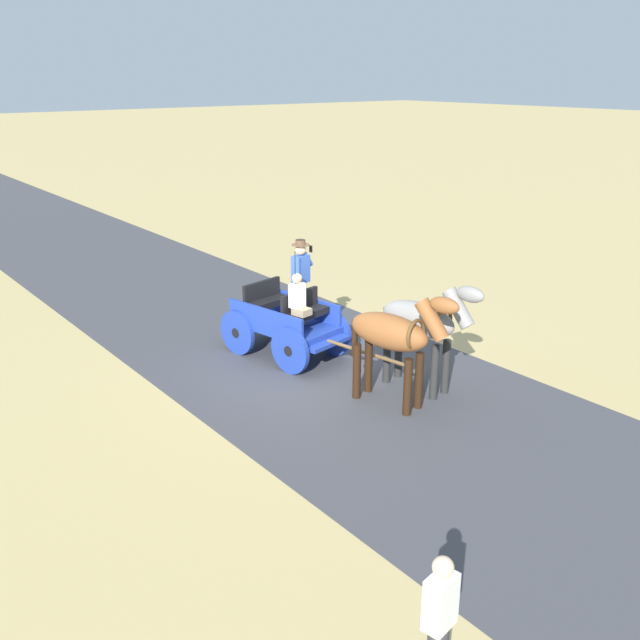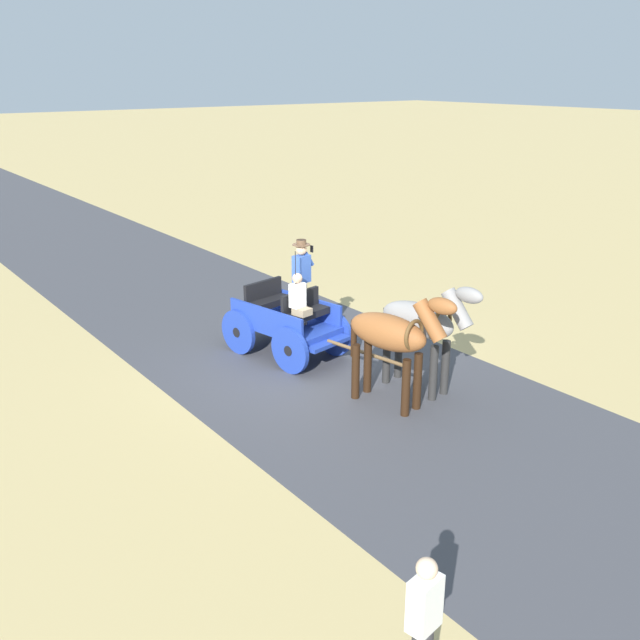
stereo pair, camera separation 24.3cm
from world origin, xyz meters
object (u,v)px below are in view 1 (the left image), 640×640
object	(u,v)px
horse_drawn_carriage	(288,319)
horse_off_side	(394,335)
horse_near_side	(423,323)
pedestrian_walking	(439,627)

from	to	relation	value
horse_drawn_carriage	horse_off_side	bearing A→B (deg)	92.10
horse_off_side	horse_near_side	bearing A→B (deg)	-169.54
horse_drawn_carriage	horse_off_side	size ratio (longest dim) A/B	2.04
horse_near_side	horse_off_side	bearing A→B (deg)	10.46
horse_near_side	horse_off_side	size ratio (longest dim) A/B	1.00
horse_drawn_carriage	horse_off_side	distance (m)	3.10
horse_near_side	horse_off_side	world-z (taller)	same
horse_off_side	pedestrian_walking	distance (m)	6.41
pedestrian_walking	horse_off_side	bearing A→B (deg)	-129.66
horse_near_side	horse_off_side	distance (m)	0.89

